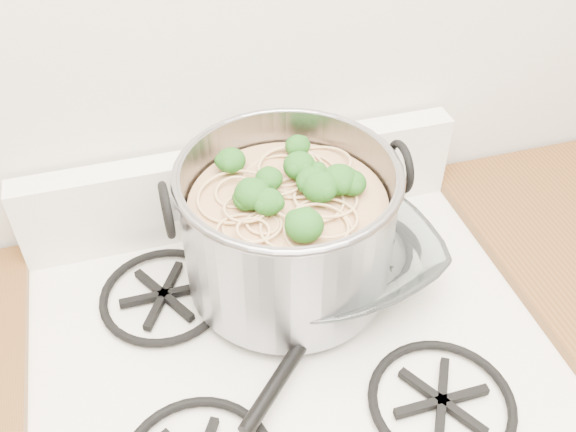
{
  "coord_description": "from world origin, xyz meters",
  "views": [
    {
      "loc": [
        -0.17,
        0.71,
        1.69
      ],
      "look_at": [
        0.03,
        1.39,
        1.05
      ],
      "focal_mm": 40.0,
      "sensor_mm": 36.0,
      "label": 1
    }
  ],
  "objects": [
    {
      "name": "spatula",
      "position": [
        0.08,
        1.31,
        0.94
      ],
      "size": [
        0.42,
        0.42,
        0.02
      ],
      "primitive_type": null,
      "rotation": [
        0.0,
        0.0,
        -0.78
      ],
      "color": "black",
      "rests_on": "gas_range"
    },
    {
      "name": "glass_bowl",
      "position": [
        0.11,
        1.38,
        0.94
      ],
      "size": [
        0.14,
        0.14,
        0.03
      ],
      "primitive_type": "imported",
      "rotation": [
        0.0,
        0.0,
        0.22
      ],
      "color": "white",
      "rests_on": "gas_range"
    },
    {
      "name": "stock_pot",
      "position": [
        0.03,
        1.39,
        1.03
      ],
      "size": [
        0.36,
        0.33,
        0.22
      ],
      "color": "gray",
      "rests_on": "gas_range"
    }
  ]
}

